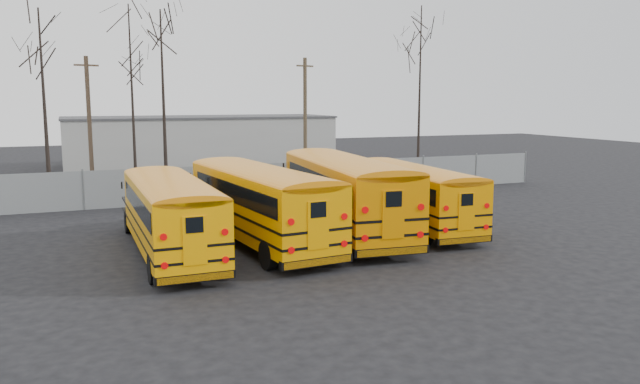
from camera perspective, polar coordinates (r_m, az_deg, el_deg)
name	(u,v)px	position (r m, az deg, el deg)	size (l,w,h in m)	color
ground	(318,247)	(23.91, -0.22, -5.09)	(120.00, 120.00, 0.00)	black
fence	(237,183)	(34.96, -7.60, 0.86)	(40.00, 0.04, 2.00)	gray
distant_building	(200,141)	(54.72, -10.92, 4.60)	(22.00, 8.00, 4.00)	#A3A39E
bus_a	(170,209)	(22.95, -13.57, -1.56)	(2.40, 10.40, 2.91)	black
bus_b	(258,198)	(24.17, -5.65, -0.57)	(3.66, 11.31, 3.11)	black
bus_c	(344,188)	(25.97, 2.18, 0.36)	(3.89, 12.03, 3.31)	black
bus_d	(412,191)	(27.47, 8.38, 0.10)	(2.94, 10.15, 2.81)	black
utility_pole_left	(89,123)	(39.85, -20.33, 5.91)	(1.41, 0.53, 8.11)	#4F3D2D
utility_pole_right	(305,118)	(43.57, -1.37, 6.82)	(1.43, 0.66, 8.40)	#4B3D2A
tree_2	(44,105)	(38.42, -23.90, 7.30)	(0.26, 0.26, 10.56)	black
tree_3	(132,100)	(38.90, -16.78, 8.04)	(0.26, 0.26, 11.07)	black
tree_4	(164,102)	(38.97, -14.12, 7.98)	(0.26, 0.26, 10.83)	black
tree_5	(419,96)	(42.00, 9.08, 8.65)	(0.26, 0.26, 11.57)	black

